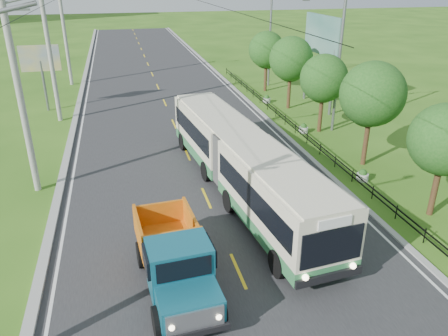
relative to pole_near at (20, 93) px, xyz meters
name	(u,v)px	position (x,y,z in m)	size (l,w,h in m)	color
ground	(238,271)	(8.26, -9.00, -5.09)	(240.00, 240.00, 0.00)	#2E5B15
road	(171,116)	(8.26, 11.00, -5.08)	(14.00, 120.00, 0.02)	#28282B
curb_left	(75,122)	(1.06, 11.00, -5.02)	(0.40, 120.00, 0.15)	#9E9E99
curb_right	(258,110)	(15.41, 11.00, -5.04)	(0.30, 120.00, 0.10)	#9E9E99
edge_line_left	(82,122)	(1.61, 11.00, -5.07)	(0.12, 120.00, 0.00)	silver
edge_line_right	(252,110)	(14.91, 11.00, -5.07)	(0.12, 120.00, 0.00)	silver
centre_dash	(238,271)	(8.26, -9.00, -5.07)	(0.12, 2.20, 0.00)	yellow
railing_right	(295,129)	(16.26, 5.00, -4.79)	(0.04, 40.00, 0.60)	black
pole_near	(20,93)	(0.00, 0.00, 0.00)	(3.51, 0.32, 10.00)	gray
pole_mid	(50,52)	(0.00, 12.00, 0.00)	(3.51, 0.32, 10.00)	gray
pole_far	(65,32)	(0.00, 24.00, 0.00)	(3.51, 0.32, 10.00)	gray
tree_second	(444,142)	(18.12, -6.86, -1.57)	(3.18, 3.26, 5.30)	#382314
tree_third	(372,97)	(18.12, -0.86, -1.11)	(3.60, 3.62, 6.00)	#382314
tree_fourth	(323,81)	(18.12, 5.14, -1.51)	(3.24, 3.31, 5.40)	#382314
tree_fifth	(291,61)	(18.12, 11.14, -1.24)	(3.48, 3.52, 5.80)	#382314
tree_back	(267,51)	(18.12, 17.14, -1.44)	(3.30, 3.36, 5.50)	#382314
streetlight_mid	(337,61)	(18.90, 5.00, -0.19)	(3.02, 0.20, 9.07)	slate
streetlight_far	(269,35)	(18.90, 19.00, -0.19)	(3.02, 0.20, 9.07)	slate
planter_near	(362,176)	(16.86, -3.00, -4.81)	(0.64, 0.64, 0.67)	silver
planter_mid	(303,129)	(16.86, 5.00, -4.81)	(0.64, 0.64, 0.67)	silver
planter_far	(267,99)	(16.86, 13.00, -4.81)	(0.64, 0.64, 0.67)	silver
billboard_left	(41,63)	(-1.24, 15.00, -1.23)	(3.00, 0.20, 5.20)	slate
billboard_right	(322,41)	(20.56, 11.00, 0.25)	(0.24, 6.00, 7.30)	slate
bus	(241,159)	(10.08, -2.89, -3.21)	(4.33, 16.40, 3.13)	#317A44
dump_truck	(175,257)	(5.87, -9.44, -3.74)	(2.58, 5.83, 2.39)	#11576B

